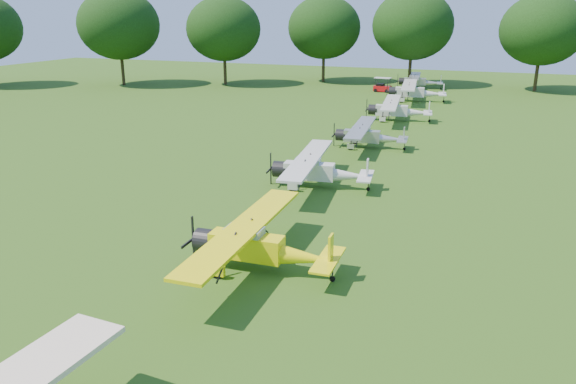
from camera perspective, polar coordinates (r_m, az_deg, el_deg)
name	(u,v)px	position (r m, az deg, el deg)	size (l,w,h in m)	color
ground	(274,222)	(28.18, -1.46, -3.02)	(160.00, 160.00, 0.00)	#205715
tree_belt	(349,60)	(25.43, 6.23, 13.21)	(137.36, 130.27, 14.52)	#2F2312
aircraft_2	(257,244)	(22.65, -3.13, -5.28)	(6.35, 10.09, 1.99)	#F5EC0A
aircraft_3	(317,169)	(33.33, 2.96, 2.37)	(6.27, 9.96, 1.96)	silver
aircraft_4	(368,134)	(43.56, 8.09, 5.81)	(5.73, 9.13, 1.79)	silver
aircraft_5	(397,109)	(55.06, 10.99, 8.30)	(6.31, 10.03, 1.97)	silver
aircraft_6	(414,91)	(67.55, 12.71, 10.02)	(6.86, 10.90, 2.14)	silver
aircraft_7	(419,80)	(78.92, 13.12, 10.98)	(6.10, 9.70, 1.91)	silver
golf_cart	(382,87)	(75.05, 9.54, 10.47)	(2.26, 1.53, 1.82)	red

